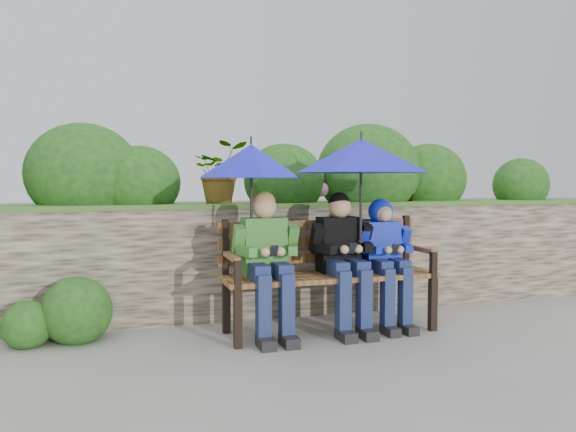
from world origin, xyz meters
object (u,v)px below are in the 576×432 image
object	(u,v)px
boy_left	(267,256)
umbrella_right	(361,156)
umbrella_left	(251,161)
boy_right	(385,250)
park_bench	(327,267)
boy_middle	(343,254)

from	to	relation	value
boy_left	umbrella_right	world-z (taller)	umbrella_right
umbrella_left	boy_right	bearing A→B (deg)	-2.20
park_bench	boy_right	world-z (taller)	boy_right
umbrella_left	park_bench	bearing A→B (deg)	1.85
boy_middle	umbrella_left	size ratio (longest dim) A/B	1.29
park_bench	umbrella_left	xyz separation A→B (m)	(-0.64, -0.02, 0.86)
umbrella_right	umbrella_left	bearing A→B (deg)	174.49
boy_middle	boy_right	size ratio (longest dim) A/B	1.05
park_bench	umbrella_left	distance (m)	1.08
umbrella_right	boy_right	bearing A→B (deg)	9.70
boy_right	umbrella_right	bearing A→B (deg)	-170.30
boy_middle	umbrella_right	xyz separation A→B (m)	(0.14, -0.02, 0.80)
boy_left	boy_middle	bearing A→B (deg)	0.10
boy_left	boy_right	world-z (taller)	boy_left
park_bench	boy_right	size ratio (longest dim) A/B	1.62
boy_middle	boy_right	world-z (taller)	boy_middle
boy_right	umbrella_left	xyz separation A→B (m)	(-1.14, 0.04, 0.73)
park_bench	umbrella_right	xyz separation A→B (m)	(0.25, -0.11, 0.91)
park_bench	boy_left	xyz separation A→B (m)	(-0.53, -0.08, 0.12)
boy_left	boy_right	distance (m)	1.03
boy_left	boy_right	xyz separation A→B (m)	(1.03, 0.02, 0.01)
umbrella_left	boy_left	bearing A→B (deg)	-29.79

